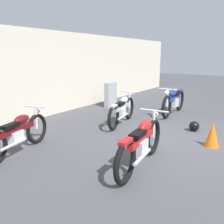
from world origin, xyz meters
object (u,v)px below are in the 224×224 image
object	(u,v)px
stone_marker	(111,95)
traffic_cone	(212,135)
motorcycle_blue	(174,101)
motorcycle_red	(142,143)
motorcycle_silver	(122,110)
helmet	(194,126)
motorcycle_maroon	(18,133)

from	to	relation	value
stone_marker	traffic_cone	xyz separation A→B (m)	(-2.27, -4.31, -0.20)
traffic_cone	motorcycle_blue	world-z (taller)	motorcycle_blue
stone_marker	motorcycle_red	xyz separation A→B (m)	(-4.04, -3.46, -0.03)
traffic_cone	motorcycle_red	distance (m)	1.97
stone_marker	motorcycle_silver	distance (m)	2.51
stone_marker	motorcycle_blue	size ratio (longest dim) A/B	0.44
helmet	traffic_cone	size ratio (longest dim) A/B	0.49
motorcycle_silver	motorcycle_blue	bearing A→B (deg)	-33.36
traffic_cone	motorcycle_silver	distance (m)	2.66
motorcycle_silver	motorcycle_red	distance (m)	2.82
motorcycle_silver	motorcycle_maroon	xyz separation A→B (m)	(-3.07, 0.63, -0.01)
stone_marker	motorcycle_maroon	world-z (taller)	stone_marker
traffic_cone	motorcycle_maroon	bearing A→B (deg)	129.21
helmet	motorcycle_red	size ratio (longest dim) A/B	0.13
stone_marker	motorcycle_blue	distance (m)	2.51
motorcycle_red	motorcycle_maroon	size ratio (longest dim) A/B	1.08
helmet	motorcycle_maroon	xyz separation A→B (m)	(-3.57, 2.60, 0.29)
stone_marker	helmet	world-z (taller)	stone_marker
helmet	stone_marker	bearing A→B (deg)	69.79
stone_marker	helmet	size ratio (longest dim) A/B	3.56
motorcycle_blue	motorcycle_maroon	distance (m)	5.29
helmet	motorcycle_red	bearing A→B (deg)	175.81
helmet	motorcycle_blue	size ratio (longest dim) A/B	0.12
stone_marker	helmet	bearing A→B (deg)	-110.21
traffic_cone	motorcycle_maroon	distance (m)	4.20
helmet	motorcycle_red	distance (m)	2.72
helmet	traffic_cone	bearing A→B (deg)	-144.76
traffic_cone	motorcycle_red	bearing A→B (deg)	154.41
motorcycle_silver	motorcycle_red	xyz separation A→B (m)	(-2.19, -1.77, 0.02)
motorcycle_red	motorcycle_maroon	world-z (taller)	motorcycle_red
motorcycle_red	motorcycle_blue	bearing A→B (deg)	6.42
motorcycle_silver	stone_marker	bearing A→B (deg)	31.08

